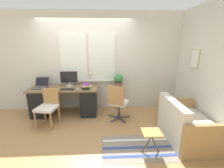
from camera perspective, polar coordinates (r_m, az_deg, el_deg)
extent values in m
plane|color=tan|center=(3.98, -10.14, -13.03)|extent=(14.00, 14.00, 0.00)
cube|color=silver|center=(4.29, -9.75, 8.14)|extent=(9.00, 0.06, 2.70)
cube|color=silver|center=(4.29, -14.39, 9.58)|extent=(0.75, 0.02, 1.32)
cube|color=white|center=(4.28, -14.42, 9.57)|extent=(0.68, 0.01, 1.25)
cube|color=silver|center=(4.21, -3.81, 9.91)|extent=(0.75, 0.02, 1.32)
cube|color=white|center=(4.20, -3.81, 9.90)|extent=(0.68, 0.01, 1.25)
cube|color=silver|center=(4.35, -8.79, 1.28)|extent=(1.58, 0.11, 0.04)
cube|color=silver|center=(4.11, 28.75, 6.14)|extent=(0.06, 9.00, 2.70)
cube|color=tan|center=(4.02, 29.00, 8.45)|extent=(0.02, 0.34, 0.46)
cube|color=white|center=(4.02, 28.90, 8.45)|extent=(0.01, 0.29, 0.41)
cube|color=brown|center=(4.12, -17.80, -1.55)|extent=(1.75, 0.68, 0.03)
cube|color=black|center=(4.44, -25.39, -6.18)|extent=(0.40, 0.60, 0.71)
cube|color=black|center=(4.12, -8.76, -6.43)|extent=(0.40, 0.60, 0.71)
cube|color=#4C4C51|center=(4.29, -25.72, -1.35)|extent=(0.35, 0.25, 0.02)
cube|color=#4C4C51|center=(4.42, -25.01, 0.85)|extent=(0.35, 0.12, 0.23)
cube|color=black|center=(4.42, -25.04, 0.87)|extent=(0.32, 0.11, 0.20)
cylinder|color=silver|center=(4.22, -15.85, -0.65)|extent=(0.17, 0.17, 0.02)
cylinder|color=silver|center=(4.21, -15.90, 0.00)|extent=(0.05, 0.05, 0.08)
cube|color=silver|center=(4.17, -16.08, 2.60)|extent=(0.48, 0.02, 0.33)
cube|color=black|center=(4.15, -16.12, 2.56)|extent=(0.45, 0.01, 0.31)
cube|color=black|center=(3.92, -16.65, -1.93)|extent=(0.34, 0.12, 0.02)
ellipsoid|color=silver|center=(3.85, -12.91, -1.82)|extent=(0.04, 0.07, 0.03)
cylinder|color=#BCB299|center=(4.10, -8.05, -0.70)|extent=(0.12, 0.12, 0.01)
cylinder|color=#BCB299|center=(4.06, -8.13, 1.42)|extent=(0.02, 0.02, 0.30)
ellipsoid|color=#BCB299|center=(4.02, -8.22, 3.81)|extent=(0.11, 0.11, 0.07)
cube|color=green|center=(3.84, -9.71, -1.66)|extent=(0.15, 0.12, 0.04)
cube|color=black|center=(3.82, -10.06, -1.31)|extent=(0.23, 0.18, 0.02)
cube|color=yellow|center=(3.82, -9.77, -0.95)|extent=(0.21, 0.14, 0.02)
cube|color=white|center=(3.81, -9.89, -0.64)|extent=(0.19, 0.15, 0.02)
cube|color=purple|center=(3.80, -9.77, -0.19)|extent=(0.16, 0.12, 0.04)
cylinder|color=#B2844C|center=(3.83, -27.20, -12.15)|extent=(0.04, 0.04, 0.43)
cylinder|color=#B2844C|center=(3.64, -22.22, -13.04)|extent=(0.04, 0.04, 0.43)
cylinder|color=#B2844C|center=(4.11, -24.21, -9.91)|extent=(0.04, 0.04, 0.43)
cylinder|color=#B2844C|center=(3.93, -19.48, -10.58)|extent=(0.04, 0.04, 0.43)
cube|color=silver|center=(3.78, -23.63, -8.43)|extent=(0.50, 0.48, 0.06)
cube|color=#B2844C|center=(3.88, -22.31, -4.29)|extent=(0.39, 0.11, 0.37)
cube|color=#47474C|center=(4.01, 0.62, -12.27)|extent=(0.28, 0.16, 0.03)
cube|color=#47474C|center=(3.86, 1.19, -13.43)|extent=(0.23, 0.23, 0.03)
cube|color=#47474C|center=(3.85, 3.80, -13.53)|extent=(0.17, 0.28, 0.03)
cube|color=#47474C|center=(4.00, 4.67, -12.43)|extent=(0.29, 0.08, 0.03)
cube|color=#47474C|center=(4.09, 2.73, -11.70)|extent=(0.08, 0.29, 0.03)
cylinder|color=#333338|center=(3.87, 2.64, -10.02)|extent=(0.04, 0.04, 0.37)
cube|color=silver|center=(3.78, 2.68, -7.06)|extent=(0.57, 0.56, 0.06)
cube|color=#B2844C|center=(3.50, 1.42, -4.47)|extent=(0.37, 0.21, 0.45)
cube|color=silver|center=(3.48, 26.61, -14.92)|extent=(0.82, 1.06, 0.43)
cube|color=silver|center=(3.16, 22.22, -9.28)|extent=(0.16, 1.06, 0.39)
cube|color=#A87F4C|center=(3.03, 32.32, -18.25)|extent=(0.82, 0.09, 0.64)
cube|color=#A87F4C|center=(3.89, 22.71, -9.50)|extent=(0.82, 0.09, 0.64)
cylinder|color=#333338|center=(4.23, 2.39, -1.23)|extent=(0.26, 0.26, 0.02)
cylinder|color=#333338|center=(4.35, 3.77, -5.49)|extent=(0.01, 0.01, 0.66)
cylinder|color=#333338|center=(4.42, 1.53, -5.10)|extent=(0.01, 0.01, 0.66)
cylinder|color=#333338|center=(4.24, 1.72, -5.99)|extent=(0.01, 0.01, 0.66)
cylinder|color=brown|center=(4.21, 2.40, -0.19)|extent=(0.21, 0.21, 0.14)
ellipsoid|color=#388442|center=(4.16, 2.43, 2.14)|extent=(0.25, 0.25, 0.23)
cube|color=gray|center=(3.07, 11.39, -22.57)|extent=(1.50, 0.77, 0.01)
cube|color=#334C99|center=(2.91, 12.53, -25.12)|extent=(1.47, 0.06, 0.00)
cube|color=#334C99|center=(3.07, 11.39, -22.51)|extent=(1.47, 0.06, 0.00)
cube|color=white|center=(3.24, 10.41, -20.17)|extent=(1.47, 0.06, 0.00)
cube|color=olive|center=(2.78, 14.91, -17.40)|extent=(0.33, 0.28, 0.02)
cylinder|color=#4C3D2D|center=(2.87, 13.42, -20.96)|extent=(0.21, 0.02, 0.40)
cylinder|color=#4C3D2D|center=(2.91, 15.78, -20.69)|extent=(0.21, 0.02, 0.40)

